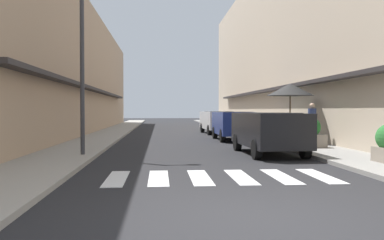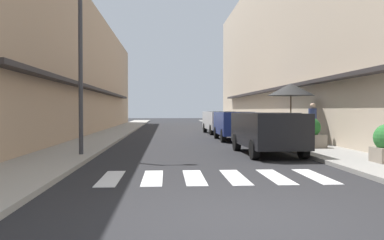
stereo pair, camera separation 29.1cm
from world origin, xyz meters
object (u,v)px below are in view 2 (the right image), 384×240
at_px(street_lamp, 86,48).
at_px(cafe_umbrella, 291,90).
at_px(parked_car_far, 220,120).
at_px(pedestrian_walking_near, 312,123).
at_px(planter_far, 273,127).
at_px(planter_midblock, 310,134).
at_px(parked_car_mid, 235,122).
at_px(parked_car_near, 267,128).

distance_m(street_lamp, cafe_umbrella, 9.41).
distance_m(parked_car_far, pedestrian_walking_near, 10.46).
bearing_deg(cafe_umbrella, parked_car_far, 103.23).
height_order(parked_car_far, pedestrian_walking_near, pedestrian_walking_near).
bearing_deg(planter_far, planter_midblock, -86.66).
xyz_separation_m(parked_car_mid, parked_car_far, (0.00, 5.92, 0.00)).
xyz_separation_m(parked_car_mid, planter_far, (1.77, -0.72, -0.21)).
height_order(parked_car_near, pedestrian_walking_near, pedestrian_walking_near).
distance_m(parked_car_near, cafe_umbrella, 4.73).
bearing_deg(planter_far, parked_car_far, 104.90).
xyz_separation_m(cafe_umbrella, pedestrian_walking_near, (0.47, -1.45, -1.43)).
relative_size(street_lamp, planter_far, 4.68).
height_order(parked_car_mid, parked_car_far, same).
relative_size(planter_far, pedestrian_walking_near, 0.71).
height_order(parked_car_mid, planter_far, parked_car_mid).
relative_size(planter_midblock, planter_far, 0.95).
bearing_deg(parked_car_near, street_lamp, -174.79).
height_order(planter_midblock, pedestrian_walking_near, pedestrian_walking_near).
height_order(parked_car_mid, planter_midblock, parked_car_mid).
height_order(parked_car_far, street_lamp, street_lamp).
distance_m(parked_car_near, street_lamp, 6.70).
bearing_deg(parked_car_far, street_lamp, -114.82).
relative_size(parked_car_near, parked_car_far, 0.98).
relative_size(street_lamp, cafe_umbrella, 2.17).
bearing_deg(planter_midblock, street_lamp, -166.42).
bearing_deg(parked_car_near, parked_car_far, 90.00).
xyz_separation_m(parked_car_mid, street_lamp, (-6.12, -7.31, 2.67)).
height_order(parked_car_mid, street_lamp, street_lamp).
xyz_separation_m(parked_car_mid, pedestrian_walking_near, (2.52, -4.23, 0.11)).
xyz_separation_m(parked_car_mid, planter_midblock, (2.04, -5.34, -0.29)).
bearing_deg(planter_far, pedestrian_walking_near, -77.90).
xyz_separation_m(parked_car_near, street_lamp, (-6.12, -0.56, 2.67)).
relative_size(parked_car_mid, planter_far, 3.33).
relative_size(parked_car_near, street_lamp, 0.76).
bearing_deg(parked_car_near, pedestrian_walking_near, 45.01).
bearing_deg(pedestrian_walking_near, parked_car_mid, -81.95).
distance_m(planter_far, pedestrian_walking_near, 3.61).
bearing_deg(parked_car_far, parked_car_mid, -90.00).
xyz_separation_m(planter_midblock, pedestrian_walking_near, (0.48, 1.11, 0.40)).
bearing_deg(cafe_umbrella, street_lamp, -150.98).
relative_size(parked_car_far, planter_far, 3.65).
bearing_deg(planter_far, parked_car_mid, 157.86).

